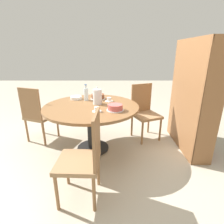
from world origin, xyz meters
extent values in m
plane|color=#B2A893|center=(0.00, 0.00, 0.00)|extent=(14.00, 14.00, 0.00)
cylinder|color=black|center=(0.00, 0.00, 0.01)|extent=(0.50, 0.50, 0.03)
cylinder|color=black|center=(0.00, 0.00, 0.36)|extent=(0.15, 0.15, 0.66)
cylinder|color=brown|center=(0.00, 0.00, 0.71)|extent=(1.40, 1.40, 0.04)
cylinder|color=olive|center=(0.79, -0.21, 0.20)|extent=(0.03, 0.03, 0.41)
cylinder|color=olive|center=(1.15, -0.23, 0.20)|extent=(0.03, 0.03, 0.41)
cylinder|color=olive|center=(0.81, 0.15, 0.20)|extent=(0.03, 0.03, 0.41)
cylinder|color=olive|center=(1.16, 0.13, 0.20)|extent=(0.03, 0.03, 0.41)
cube|color=#93704C|center=(0.98, -0.04, 0.43)|extent=(0.44, 0.44, 0.04)
cube|color=olive|center=(0.99, 0.16, 0.70)|extent=(0.40, 0.04, 0.50)
cylinder|color=olive|center=(-0.13, 0.81, 0.20)|extent=(0.03, 0.03, 0.41)
cylinder|color=olive|center=(-0.27, 1.14, 0.20)|extent=(0.03, 0.03, 0.41)
cylinder|color=olive|center=(-0.47, 0.67, 0.20)|extent=(0.03, 0.03, 0.41)
cylinder|color=olive|center=(-0.60, 1.01, 0.20)|extent=(0.03, 0.03, 0.41)
cube|color=#93704C|center=(-0.37, 0.91, 0.43)|extent=(0.55, 0.55, 0.04)
cube|color=olive|center=(-0.55, 0.83, 0.70)|extent=(0.17, 0.38, 0.50)
cylinder|color=olive|center=(-0.45, -0.68, 0.20)|extent=(0.03, 0.03, 0.41)
cylinder|color=olive|center=(-0.58, -1.02, 0.20)|extent=(0.03, 0.03, 0.41)
cylinder|color=olive|center=(-0.11, -0.81, 0.20)|extent=(0.03, 0.03, 0.41)
cylinder|color=olive|center=(-0.24, -1.15, 0.20)|extent=(0.03, 0.03, 0.41)
cube|color=#93704C|center=(-0.35, -0.92, 0.43)|extent=(0.54, 0.54, 0.04)
cube|color=olive|center=(-0.16, -0.99, 0.70)|extent=(0.17, 0.38, 0.50)
cube|color=brown|center=(0.42, 1.53, 0.83)|extent=(0.04, 0.28, 1.66)
cube|color=brown|center=(-0.63, 1.53, 0.83)|extent=(0.04, 0.28, 1.66)
cube|color=brown|center=(-0.10, 1.40, 0.83)|extent=(1.09, 0.02, 1.66)
cube|color=brown|center=(-0.10, 1.53, 0.02)|extent=(1.02, 0.27, 0.04)
cube|color=brown|center=(-0.10, 1.53, 0.55)|extent=(1.02, 0.27, 0.04)
cube|color=brown|center=(-0.10, 1.53, 1.11)|extent=(1.02, 0.27, 0.04)
cube|color=brown|center=(-0.10, 1.53, 1.65)|extent=(1.02, 0.27, 0.04)
cube|color=#B72D28|center=(0.21, 1.52, 0.25)|extent=(0.39, 0.21, 0.43)
cube|color=gold|center=(-0.42, 1.52, 0.23)|extent=(0.39, 0.21, 0.38)
cube|color=teal|center=(0.20, 1.52, 0.81)|extent=(0.42, 0.21, 0.47)
cube|color=teal|center=(-0.40, 1.52, 0.80)|extent=(0.42, 0.21, 0.46)
cube|color=#234793|center=(0.18, 1.52, 1.36)|extent=(0.45, 0.21, 0.46)
cube|color=gold|center=(-0.39, 1.52, 1.33)|extent=(0.45, 0.21, 0.40)
cylinder|color=silver|center=(-0.07, 0.09, 0.84)|extent=(0.13, 0.13, 0.23)
cone|color=silver|center=(-0.07, 0.09, 0.97)|extent=(0.12, 0.12, 0.02)
sphere|color=silver|center=(-0.07, 0.09, 0.99)|extent=(0.02, 0.02, 0.02)
cylinder|color=silver|center=(-0.29, -0.11, 0.83)|extent=(0.07, 0.07, 0.20)
cylinder|color=silver|center=(-0.29, -0.11, 0.95)|extent=(0.03, 0.03, 0.06)
cylinder|color=#2D5184|center=(-0.29, -0.11, 0.99)|extent=(0.04, 0.04, 0.01)
cylinder|color=silver|center=(-0.37, 0.07, 0.74)|extent=(0.25, 0.25, 0.01)
cylinder|color=brown|center=(-0.37, 0.07, 0.78)|extent=(0.22, 0.22, 0.07)
cylinder|color=silver|center=(0.24, 0.35, 0.74)|extent=(0.23, 0.23, 0.01)
cylinder|color=#C65651|center=(0.24, 0.35, 0.78)|extent=(0.20, 0.20, 0.07)
cylinder|color=white|center=(0.28, 0.11, 0.73)|extent=(0.13, 0.13, 0.01)
cylinder|color=white|center=(0.28, 0.11, 0.77)|extent=(0.07, 0.07, 0.06)
cylinder|color=white|center=(-0.22, 0.26, 0.73)|extent=(0.13, 0.13, 0.01)
cylinder|color=white|center=(-0.22, 0.26, 0.77)|extent=(0.07, 0.07, 0.06)
cylinder|color=white|center=(-0.36, -0.29, 0.73)|extent=(0.19, 0.19, 0.01)
cylinder|color=white|center=(-0.36, -0.29, 0.74)|extent=(0.19, 0.19, 0.01)
cylinder|color=white|center=(-0.36, -0.29, 0.75)|extent=(0.19, 0.19, 0.01)
cylinder|color=white|center=(-0.36, -0.29, 0.76)|extent=(0.19, 0.19, 0.01)
cylinder|color=white|center=(-0.36, -0.29, 0.77)|extent=(0.19, 0.19, 0.01)
camera|label=1|loc=(2.48, 0.30, 1.48)|focal=28.00mm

